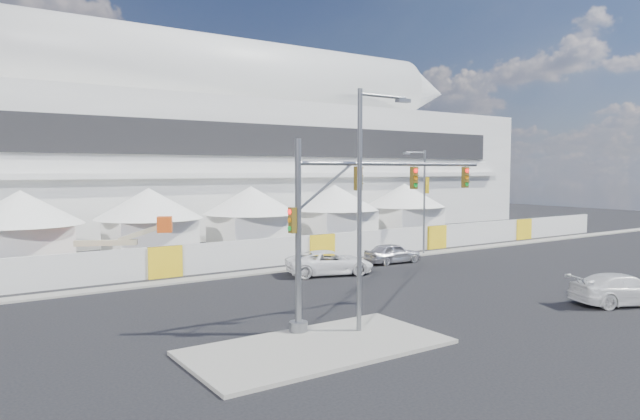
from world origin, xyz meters
TOP-DOWN VIEW (x-y plane):
  - ground at (0.00, 0.00)m, footprint 160.00×160.00m
  - median_island at (-6.00, -3.00)m, footprint 10.00×5.00m
  - far_curb at (20.00, 12.50)m, footprint 80.00×1.20m
  - stadium at (8.71, 41.50)m, footprint 80.00×24.80m
  - tent_row at (0.50, 24.00)m, footprint 53.40×8.40m
  - hoarding_fence at (6.00, 14.50)m, footprint 70.00×0.25m
  - scaffold_tower at (46.00, 36.00)m, footprint 4.40×4.40m
  - sedan_silver at (9.71, 10.65)m, footprint 1.95×4.44m
  - pickup_curb at (3.26, 9.46)m, footprint 4.23×6.23m
  - pickup_near at (10.82, -5.67)m, footprint 4.15×5.84m
  - lot_car_a at (18.87, 17.76)m, footprint 2.69×4.31m
  - lot_car_b at (28.99, 18.10)m, footprint 2.53×4.60m
  - traffic_mast at (-3.38, -1.00)m, footprint 11.04×0.77m
  - streetlight_median at (-3.20, -2.30)m, footprint 2.75×0.28m
  - streetlight_curb at (14.46, 12.50)m, footprint 2.48×0.56m
  - boom_lift at (-9.23, 18.19)m, footprint 7.63×3.01m

SIDE VIEW (x-z plane):
  - ground at x=0.00m, z-range 0.00..0.00m
  - far_curb at x=20.00m, z-range 0.00..0.12m
  - median_island at x=-6.00m, z-range 0.00..0.15m
  - lot_car_a at x=18.87m, z-range 0.00..1.34m
  - lot_car_b at x=28.99m, z-range 0.00..1.48m
  - sedan_silver at x=9.71m, z-range 0.00..1.49m
  - pickup_near at x=10.82m, z-range 0.00..1.57m
  - pickup_curb at x=3.26m, z-range 0.00..1.58m
  - hoarding_fence at x=6.00m, z-range 0.00..2.00m
  - boom_lift at x=-9.23m, z-range -0.86..2.87m
  - tent_row at x=0.50m, z-range 0.45..5.85m
  - traffic_mast at x=-3.38m, z-range 0.61..8.54m
  - streetlight_curb at x=14.46m, z-range 0.68..9.06m
  - streetlight_median at x=-3.20m, z-range 0.89..10.84m
  - scaffold_tower at x=46.00m, z-range 0.00..12.00m
  - stadium at x=8.71m, z-range -1.54..20.44m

